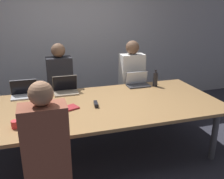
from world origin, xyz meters
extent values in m
plane|color=#2D2D38|center=(0.00, 0.00, 0.00)|extent=(24.00, 24.00, 0.00)
cube|color=#ADADB2|center=(0.00, 1.96, 1.40)|extent=(12.00, 0.06, 2.80)
cube|color=#9E7547|center=(0.00, 0.00, 0.74)|extent=(3.25, 1.44, 0.04)
cylinder|color=#4C4C51|center=(1.44, -0.54, 0.36)|extent=(0.08, 0.08, 0.72)
cylinder|color=#4C4C51|center=(1.44, 0.54, 0.36)|extent=(0.08, 0.08, 0.72)
cube|color=#333338|center=(0.80, 0.55, 0.77)|extent=(0.36, 0.21, 0.02)
cube|color=#333338|center=(0.80, 0.64, 0.88)|extent=(0.37, 0.06, 0.21)
cube|color=silver|center=(0.80, 0.63, 0.88)|extent=(0.36, 0.06, 0.20)
cube|color=#2D2D38|center=(0.82, 0.92, 0.23)|extent=(0.32, 0.24, 0.45)
cube|color=silver|center=(0.82, 0.92, 0.83)|extent=(0.40, 0.24, 0.76)
sphere|color=brown|center=(0.82, 0.92, 1.32)|extent=(0.23, 0.23, 0.23)
cylinder|color=black|center=(1.05, 0.48, 0.87)|extent=(0.07, 0.07, 0.22)
cylinder|color=black|center=(1.05, 0.48, 1.01)|extent=(0.03, 0.03, 0.05)
cube|color=#B7B7BC|center=(-0.93, 0.54, 0.77)|extent=(0.36, 0.21, 0.02)
cube|color=#B7B7BC|center=(-0.93, 0.65, 0.88)|extent=(0.37, 0.03, 0.21)
cube|color=black|center=(-0.93, 0.64, 0.88)|extent=(0.36, 0.03, 0.21)
cylinder|color=black|center=(-0.66, 0.41, 0.87)|extent=(0.08, 0.08, 0.22)
cylinder|color=black|center=(-0.66, 0.41, 1.00)|extent=(0.04, 0.04, 0.05)
cube|color=gray|center=(-0.72, -0.42, 0.77)|extent=(0.30, 0.25, 0.02)
cube|color=gray|center=(-0.72, -0.51, 0.90)|extent=(0.31, 0.09, 0.25)
cube|color=black|center=(-0.72, -0.50, 0.90)|extent=(0.30, 0.09, 0.24)
cube|color=brown|center=(-0.70, -0.96, 0.83)|extent=(0.40, 0.24, 0.76)
sphere|color=#9E7051|center=(-0.70, -0.96, 1.31)|extent=(0.21, 0.21, 0.21)
cylinder|color=red|center=(-0.99, -0.39, 0.80)|extent=(0.09, 0.09, 0.08)
cube|color=gray|center=(-0.35, 0.54, 0.77)|extent=(0.35, 0.23, 0.02)
cube|color=gray|center=(-0.35, 0.64, 0.89)|extent=(0.35, 0.07, 0.23)
cube|color=black|center=(-0.35, 0.62, 0.89)|extent=(0.35, 0.06, 0.23)
cube|color=#2D2D38|center=(-0.38, 1.00, 0.23)|extent=(0.32, 0.24, 0.45)
cube|color=#232328|center=(-0.38, 1.00, 0.83)|extent=(0.40, 0.24, 0.76)
sphere|color=brown|center=(-0.38, 1.00, 1.32)|extent=(0.22, 0.22, 0.22)
cube|color=black|center=(-0.04, -0.05, 0.78)|extent=(0.06, 0.15, 0.05)
cube|color=maroon|center=(-0.36, -0.03, 0.77)|extent=(0.21, 0.21, 0.02)
camera|label=1|loc=(-0.71, -2.95, 1.99)|focal=40.00mm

